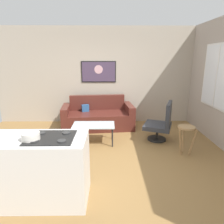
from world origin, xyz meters
name	(u,v)px	position (x,y,z in m)	size (l,w,h in m)	color
ground	(101,158)	(0.00, 0.00, -0.02)	(6.40, 6.40, 0.04)	olive
back_wall	(104,76)	(0.00, 2.42, 1.40)	(6.40, 0.05, 2.80)	#B1A492
couch	(98,117)	(-0.16, 1.83, 0.30)	(2.03, 1.10, 0.88)	#51221B
coffee_table	(94,126)	(-0.20, 0.74, 0.41)	(0.95, 0.54, 0.45)	silver
armchair	(161,123)	(1.39, 0.86, 0.43)	(0.79, 0.81, 0.94)	black
bar_stool	(186,132)	(1.71, 0.14, 0.48)	(0.38, 0.38, 0.60)	#9E784C
kitchen_counter	(35,169)	(-0.85, -1.19, 0.46)	(1.43, 0.68, 0.94)	silver
mixing_bowl	(31,137)	(-0.83, -1.27, 0.97)	(0.23, 0.23, 0.10)	silver
wall_painting	(99,72)	(-0.15, 2.38, 1.53)	(1.02, 0.03, 0.61)	black
window	(217,76)	(2.59, 0.90, 1.52)	(0.03, 1.28, 1.45)	silver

